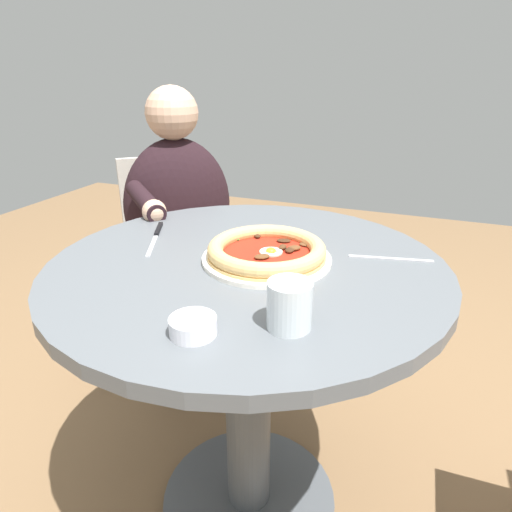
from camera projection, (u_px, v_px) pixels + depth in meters
ground_plane at (249, 501)px, 1.30m from camera, size 6.00×6.00×0.02m
dining_table at (248, 335)px, 1.08m from camera, size 0.89×0.89×0.76m
pizza_on_plate at (267, 252)px, 0.99m from camera, size 0.29×0.29×0.05m
water_glass at (289, 308)px, 0.73m from camera, size 0.08×0.08×0.08m
steak_knife at (157, 233)px, 1.16m from camera, size 0.11×0.21×0.01m
ramekin_capers at (193, 325)px, 0.72m from camera, size 0.08×0.08×0.03m
fork_utensil at (391, 259)px, 1.01m from camera, size 0.19×0.05×0.00m
diner_person at (182, 256)px, 1.70m from camera, size 0.44×0.58×1.11m
cafe_chair_diner at (174, 240)px, 1.81m from camera, size 0.57×0.57×0.84m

